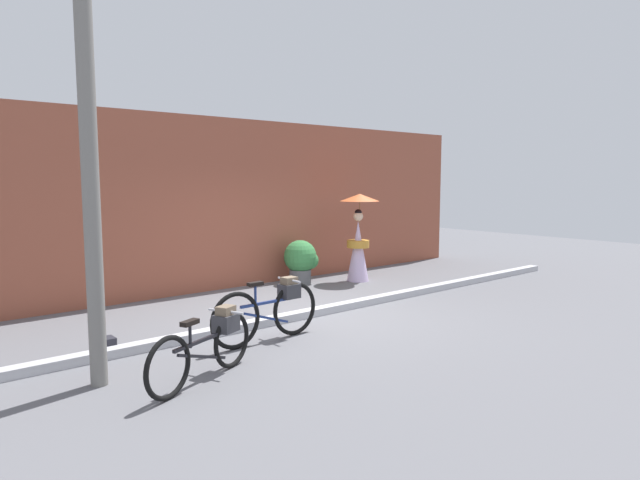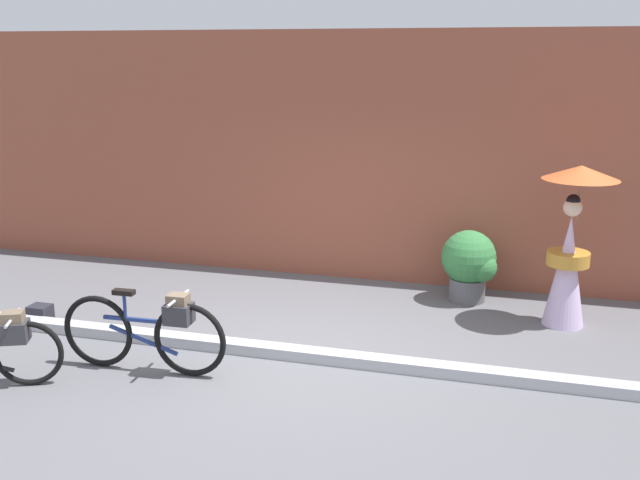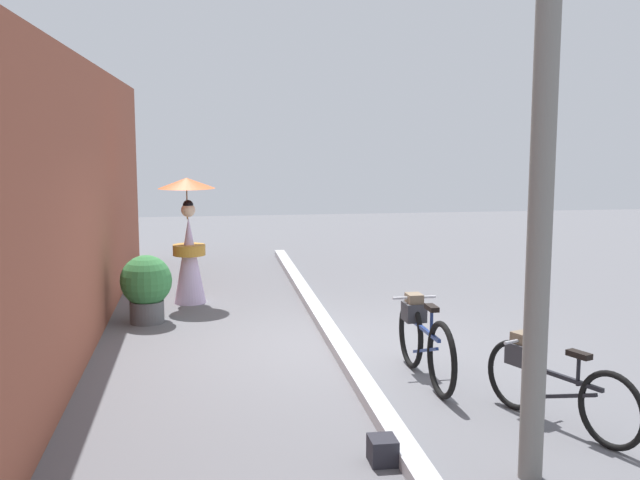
# 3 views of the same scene
# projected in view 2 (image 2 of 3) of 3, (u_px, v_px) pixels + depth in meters

# --- Properties ---
(ground_plane) EXTENTS (30.00, 30.00, 0.00)m
(ground_plane) POSITION_uv_depth(u_px,v_px,m) (302.00, 359.00, 7.61)
(ground_plane) COLOR slate
(building_wall) EXTENTS (14.00, 0.40, 3.45)m
(building_wall) POSITION_uv_depth(u_px,v_px,m) (365.00, 157.00, 10.05)
(building_wall) COLOR brown
(building_wall) RESTS_ON ground_plane
(sidewalk_curb) EXTENTS (14.00, 0.20, 0.12)m
(sidewalk_curb) POSITION_uv_depth(u_px,v_px,m) (302.00, 354.00, 7.59)
(sidewalk_curb) COLOR #B2B2B7
(sidewalk_curb) RESTS_ON ground_plane
(bicycle_near_officer) EXTENTS (1.77, 0.48, 0.85)m
(bicycle_near_officer) POSITION_uv_depth(u_px,v_px,m) (149.00, 330.00, 7.21)
(bicycle_near_officer) COLOR black
(bicycle_near_officer) RESTS_ON ground_plane
(person_with_parasol) EXTENTS (0.86, 0.86, 1.91)m
(person_with_parasol) POSITION_uv_depth(u_px,v_px,m) (571.00, 244.00, 8.33)
(person_with_parasol) COLOR silver
(person_with_parasol) RESTS_ON ground_plane
(potted_plant_by_door) EXTENTS (0.72, 0.70, 0.93)m
(potted_plant_by_door) POSITION_uv_depth(u_px,v_px,m) (470.00, 263.00, 9.26)
(potted_plant_by_door) COLOR #59595B
(potted_plant_by_door) RESTS_ON ground_plane
(backpack_on_pavement) EXTENTS (0.25, 0.21, 0.21)m
(backpack_on_pavement) POSITION_uv_depth(u_px,v_px,m) (40.00, 313.00, 8.62)
(backpack_on_pavement) COLOR #26262D
(backpack_on_pavement) RESTS_ON ground_plane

